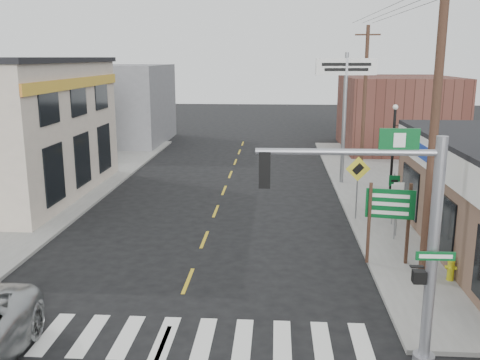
# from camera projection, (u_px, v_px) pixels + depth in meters

# --- Properties ---
(ground) EXTENTS (140.00, 140.00, 0.00)m
(ground) POSITION_uv_depth(u_px,v_px,m) (162.00, 346.00, 13.33)
(ground) COLOR black
(ground) RESTS_ON ground
(sidewalk_right) EXTENTS (6.00, 38.00, 0.13)m
(sidewalk_right) POSITION_uv_depth(u_px,v_px,m) (406.00, 207.00, 25.36)
(sidewalk_right) COLOR gray
(sidewalk_right) RESTS_ON ground
(sidewalk_left) EXTENTS (6.00, 38.00, 0.13)m
(sidewalk_left) POSITION_uv_depth(u_px,v_px,m) (38.00, 201.00, 26.55)
(sidewalk_left) COLOR gray
(sidewalk_left) RESTS_ON ground
(center_line) EXTENTS (0.12, 56.00, 0.01)m
(center_line) POSITION_uv_depth(u_px,v_px,m) (204.00, 239.00, 21.11)
(center_line) COLOR gold
(center_line) RESTS_ON ground
(crosswalk) EXTENTS (11.00, 2.20, 0.01)m
(crosswalk) POSITION_uv_depth(u_px,v_px,m) (165.00, 338.00, 13.72)
(crosswalk) COLOR silver
(crosswalk) RESTS_ON ground
(bldg_distant_right) EXTENTS (8.00, 10.00, 5.60)m
(bldg_distant_right) POSITION_uv_depth(u_px,v_px,m) (397.00, 113.00, 41.07)
(bldg_distant_right) COLOR brown
(bldg_distant_right) RESTS_ON ground
(bldg_distant_left) EXTENTS (9.00, 10.00, 6.40)m
(bldg_distant_left) POSITION_uv_depth(u_px,v_px,m) (111.00, 104.00, 44.45)
(bldg_distant_left) COLOR slate
(bldg_distant_left) RESTS_ON ground
(traffic_signal_pole) EXTENTS (4.31, 0.36, 5.47)m
(traffic_signal_pole) POSITION_uv_depth(u_px,v_px,m) (404.00, 229.00, 11.60)
(traffic_signal_pole) COLOR gray
(traffic_signal_pole) RESTS_ON sidewalk_right
(guide_sign) EXTENTS (1.61, 0.14, 2.82)m
(guide_sign) POSITION_uv_depth(u_px,v_px,m) (389.00, 212.00, 17.96)
(guide_sign) COLOR #452C20
(guide_sign) RESTS_ON sidewalk_right
(fire_hydrant) EXTENTS (0.24, 0.24, 0.76)m
(fire_hydrant) POSITION_uv_depth(u_px,v_px,m) (451.00, 268.00, 16.86)
(fire_hydrant) COLOR gold
(fire_hydrant) RESTS_ON sidewalk_right
(ped_crossing_sign) EXTENTS (1.07, 0.08, 2.76)m
(ped_crossing_sign) POSITION_uv_depth(u_px,v_px,m) (358.00, 177.00, 22.98)
(ped_crossing_sign) COLOR gray
(ped_crossing_sign) RESTS_ON sidewalk_right
(lamp_post) EXTENTS (0.62, 0.49, 4.79)m
(lamp_post) POSITION_uv_depth(u_px,v_px,m) (394.00, 148.00, 24.84)
(lamp_post) COLOR black
(lamp_post) RESTS_ON sidewalk_right
(dance_center_sign) EXTENTS (3.37, 0.21, 7.16)m
(dance_center_sign) POSITION_uv_depth(u_px,v_px,m) (346.00, 86.00, 29.06)
(dance_center_sign) COLOR gray
(dance_center_sign) RESTS_ON sidewalk_right
(shrub_back) EXTENTS (0.96, 0.96, 0.72)m
(shrub_back) POSITION_uv_depth(u_px,v_px,m) (435.00, 231.00, 20.56)
(shrub_back) COLOR black
(shrub_back) RESTS_ON sidewalk_right
(utility_pole_near) EXTENTS (1.80, 0.27, 10.36)m
(utility_pole_near) POSITION_uv_depth(u_px,v_px,m) (436.00, 112.00, 15.91)
(utility_pole_near) COLOR #4B3021
(utility_pole_near) RESTS_ON sidewalk_right
(utility_pole_far) EXTENTS (1.53, 0.23, 8.80)m
(utility_pole_far) POSITION_uv_depth(u_px,v_px,m) (365.00, 96.00, 33.20)
(utility_pole_far) COLOR #42241B
(utility_pole_far) RESTS_ON sidewalk_right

